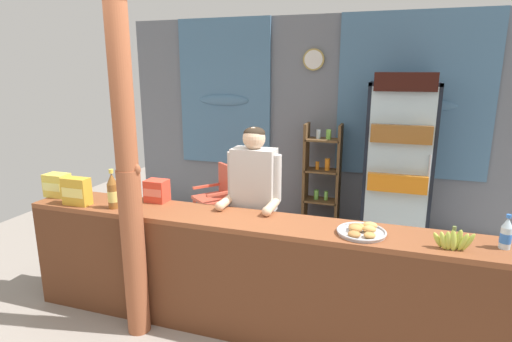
{
  "coord_description": "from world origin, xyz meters",
  "views": [
    {
      "loc": [
        1.01,
        -2.45,
        2.06
      ],
      "look_at": [
        -0.08,
        0.85,
        1.2
      ],
      "focal_mm": 29.11,
      "sensor_mm": 36.0,
      "label": 1
    }
  ],
  "objects_px": {
    "drink_fridge": "(399,151)",
    "bottle_shelf_rack": "(322,174)",
    "banana_bunch": "(453,241)",
    "plastic_lawn_chair": "(219,194)",
    "snack_box_choco_powder": "(77,191)",
    "timber_post": "(128,177)",
    "pastry_tray": "(361,231)",
    "snack_box_crackers": "(157,191)",
    "snack_box_instant_noodle": "(57,185)",
    "soda_bottle_iced_tea": "(113,192)",
    "stall_counter": "(246,269)",
    "soda_bottle_water": "(506,234)",
    "shopkeeper": "(254,197)"
  },
  "relations": [
    {
      "from": "drink_fridge",
      "to": "snack_box_instant_noodle",
      "type": "bearing_deg",
      "value": -142.57
    },
    {
      "from": "plastic_lawn_chair",
      "to": "snack_box_crackers",
      "type": "bearing_deg",
      "value": -84.21
    },
    {
      "from": "stall_counter",
      "to": "drink_fridge",
      "type": "xyz_separation_m",
      "value": [
        1.08,
        2.36,
        0.55
      ]
    },
    {
      "from": "snack_box_instant_noodle",
      "to": "drink_fridge",
      "type": "bearing_deg",
      "value": 37.43
    },
    {
      "from": "drink_fridge",
      "to": "snack_box_crackers",
      "type": "xyz_separation_m",
      "value": [
        -1.99,
        -2.09,
        -0.08
      ]
    },
    {
      "from": "shopkeeper",
      "to": "pastry_tray",
      "type": "relative_size",
      "value": 4.66
    },
    {
      "from": "bottle_shelf_rack",
      "to": "snack_box_choco_powder",
      "type": "relative_size",
      "value": 5.89
    },
    {
      "from": "snack_box_choco_powder",
      "to": "pastry_tray",
      "type": "xyz_separation_m",
      "value": [
        2.34,
        0.09,
        -0.09
      ]
    },
    {
      "from": "drink_fridge",
      "to": "snack_box_choco_powder",
      "type": "bearing_deg",
      "value": -137.38
    },
    {
      "from": "bottle_shelf_rack",
      "to": "soda_bottle_water",
      "type": "bearing_deg",
      "value": -57.36
    },
    {
      "from": "plastic_lawn_chair",
      "to": "soda_bottle_water",
      "type": "relative_size",
      "value": 3.74
    },
    {
      "from": "snack_box_instant_noodle",
      "to": "snack_box_choco_powder",
      "type": "distance_m",
      "value": 0.37
    },
    {
      "from": "snack_box_instant_noodle",
      "to": "pastry_tray",
      "type": "height_order",
      "value": "snack_box_instant_noodle"
    },
    {
      "from": "stall_counter",
      "to": "soda_bottle_iced_tea",
      "type": "xyz_separation_m",
      "value": [
        -1.16,
        0.0,
        0.51
      ]
    },
    {
      "from": "drink_fridge",
      "to": "soda_bottle_iced_tea",
      "type": "bearing_deg",
      "value": -133.5
    },
    {
      "from": "plastic_lawn_chair",
      "to": "banana_bunch",
      "type": "xyz_separation_m",
      "value": [
        2.49,
        -2.0,
        0.51
      ]
    },
    {
      "from": "bottle_shelf_rack",
      "to": "plastic_lawn_chair",
      "type": "height_order",
      "value": "bottle_shelf_rack"
    },
    {
      "from": "stall_counter",
      "to": "plastic_lawn_chair",
      "type": "relative_size",
      "value": 4.44
    },
    {
      "from": "stall_counter",
      "to": "shopkeeper",
      "type": "bearing_deg",
      "value": 101.28
    },
    {
      "from": "timber_post",
      "to": "pastry_tray",
      "type": "xyz_separation_m",
      "value": [
        1.68,
        0.28,
        -0.32
      ]
    },
    {
      "from": "shopkeeper",
      "to": "snack_box_instant_noodle",
      "type": "xyz_separation_m",
      "value": [
        -1.75,
        -0.36,
        0.04
      ]
    },
    {
      "from": "plastic_lawn_chair",
      "to": "snack_box_instant_noodle",
      "type": "xyz_separation_m",
      "value": [
        -0.76,
        -1.87,
        0.55
      ]
    },
    {
      "from": "snack_box_choco_powder",
      "to": "banana_bunch",
      "type": "height_order",
      "value": "snack_box_choco_powder"
    },
    {
      "from": "snack_box_crackers",
      "to": "pastry_tray",
      "type": "xyz_separation_m",
      "value": [
        1.75,
        -0.2,
        -0.07
      ]
    },
    {
      "from": "bottle_shelf_rack",
      "to": "snack_box_instant_noodle",
      "type": "relative_size",
      "value": 6.65
    },
    {
      "from": "bottle_shelf_rack",
      "to": "banana_bunch",
      "type": "distance_m",
      "value": 2.91
    },
    {
      "from": "drink_fridge",
      "to": "bottle_shelf_rack",
      "type": "distance_m",
      "value": 1.05
    },
    {
      "from": "timber_post",
      "to": "snack_box_choco_powder",
      "type": "distance_m",
      "value": 0.73
    },
    {
      "from": "timber_post",
      "to": "soda_bottle_iced_tea",
      "type": "xyz_separation_m",
      "value": [
        -0.31,
        0.21,
        -0.2
      ]
    },
    {
      "from": "shopkeeper",
      "to": "drink_fridge",
      "type": "bearing_deg",
      "value": 58.0
    },
    {
      "from": "stall_counter",
      "to": "snack_box_choco_powder",
      "type": "height_order",
      "value": "snack_box_choco_powder"
    },
    {
      "from": "soda_bottle_iced_tea",
      "to": "banana_bunch",
      "type": "xyz_separation_m",
      "value": [
        2.56,
        -0.01,
        -0.08
      ]
    },
    {
      "from": "soda_bottle_iced_tea",
      "to": "snack_box_crackers",
      "type": "xyz_separation_m",
      "value": [
        0.25,
        0.27,
        -0.04
      ]
    },
    {
      "from": "drink_fridge",
      "to": "shopkeeper",
      "type": "height_order",
      "value": "drink_fridge"
    },
    {
      "from": "plastic_lawn_chair",
      "to": "snack_box_choco_powder",
      "type": "bearing_deg",
      "value": -101.76
    },
    {
      "from": "shopkeeper",
      "to": "snack_box_choco_powder",
      "type": "xyz_separation_m",
      "value": [
        -1.41,
        -0.5,
        0.06
      ]
    },
    {
      "from": "pastry_tray",
      "to": "snack_box_crackers",
      "type": "bearing_deg",
      "value": 173.43
    },
    {
      "from": "bottle_shelf_rack",
      "to": "banana_bunch",
      "type": "height_order",
      "value": "bottle_shelf_rack"
    },
    {
      "from": "plastic_lawn_chair",
      "to": "soda_bottle_iced_tea",
      "type": "distance_m",
      "value": 2.08
    },
    {
      "from": "stall_counter",
      "to": "drink_fridge",
      "type": "distance_m",
      "value": 2.65
    },
    {
      "from": "drink_fridge",
      "to": "bottle_shelf_rack",
      "type": "relative_size",
      "value": 1.47
    },
    {
      "from": "soda_bottle_water",
      "to": "pastry_tray",
      "type": "height_order",
      "value": "soda_bottle_water"
    },
    {
      "from": "stall_counter",
      "to": "snack_box_choco_powder",
      "type": "relative_size",
      "value": 16.35
    },
    {
      "from": "soda_bottle_water",
      "to": "pastry_tray",
      "type": "bearing_deg",
      "value": -176.72
    },
    {
      "from": "snack_box_instant_noodle",
      "to": "snack_box_choco_powder",
      "type": "relative_size",
      "value": 0.89
    },
    {
      "from": "drink_fridge",
      "to": "snack_box_crackers",
      "type": "relative_size",
      "value": 10.64
    },
    {
      "from": "plastic_lawn_chair",
      "to": "snack_box_choco_powder",
      "type": "distance_m",
      "value": 2.13
    },
    {
      "from": "shopkeeper",
      "to": "snack_box_choco_powder",
      "type": "bearing_deg",
      "value": -160.51
    },
    {
      "from": "drink_fridge",
      "to": "plastic_lawn_chair",
      "type": "distance_m",
      "value": 2.28
    },
    {
      "from": "bottle_shelf_rack",
      "to": "snack_box_crackers",
      "type": "xyz_separation_m",
      "value": [
        -1.05,
        -2.32,
        0.32
      ]
    }
  ]
}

